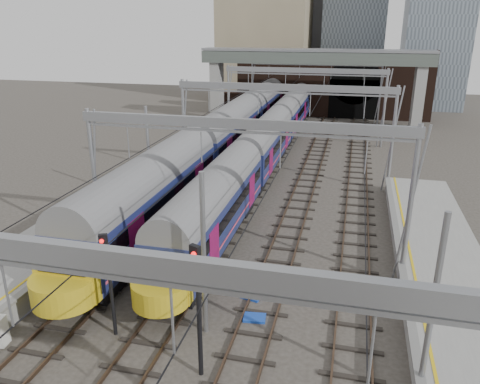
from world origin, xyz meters
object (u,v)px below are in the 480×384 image
(train_second, at_px, (227,133))
(signal_near_centre, at_px, (198,297))
(signal_near_left, at_px, (108,272))
(train_main, at_px, (279,126))

(train_second, bearing_deg, signal_near_centre, -76.65)
(signal_near_left, height_order, signal_near_centre, signal_near_centre)
(train_second, bearing_deg, train_main, 52.63)
(train_second, height_order, signal_near_left, train_second)
(train_main, distance_m, train_second, 6.59)
(train_main, relative_size, signal_near_centre, 11.42)
(train_main, relative_size, train_second, 1.17)
(train_second, height_order, signal_near_centre, signal_near_centre)
(train_second, bearing_deg, signal_near_left, -84.76)
(signal_near_left, distance_m, signal_near_centre, 4.42)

